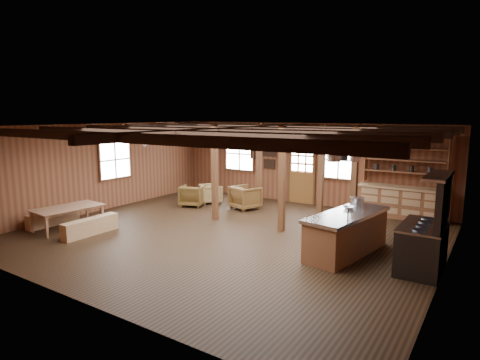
% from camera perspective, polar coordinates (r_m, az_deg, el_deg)
% --- Properties ---
extents(room, '(10.04, 9.04, 2.84)m').
position_cam_1_polar(room, '(10.23, -1.57, -0.18)').
color(room, black).
rests_on(room, ground).
extents(ceiling_joists, '(9.80, 8.82, 0.18)m').
position_cam_1_polar(ceiling_joists, '(10.25, -1.04, 7.03)').
color(ceiling_joists, black).
rests_on(ceiling_joists, ceiling).
extents(timber_posts, '(3.95, 2.35, 2.80)m').
position_cam_1_polar(timber_posts, '(11.74, 6.33, 0.99)').
color(timber_posts, '#4B2D15').
rests_on(timber_posts, floor).
extents(back_door, '(1.02, 0.08, 2.15)m').
position_cam_1_polar(back_door, '(14.15, 8.76, 0.23)').
color(back_door, brown).
rests_on(back_door, floor).
extents(window_back_left, '(1.32, 0.06, 1.32)m').
position_cam_1_polar(window_back_left, '(15.32, -0.05, 3.74)').
color(window_back_left, white).
rests_on(window_back_left, wall_back).
extents(window_back_right, '(1.02, 0.06, 1.32)m').
position_cam_1_polar(window_back_right, '(13.59, 13.85, 2.76)').
color(window_back_right, white).
rests_on(window_back_right, wall_back).
extents(window_left, '(0.14, 1.24, 1.32)m').
position_cam_1_polar(window_left, '(13.94, -17.37, 2.77)').
color(window_left, white).
rests_on(window_left, wall_back).
extents(notice_boards, '(1.08, 0.03, 0.90)m').
position_cam_1_polar(notice_boards, '(14.74, 3.53, 3.66)').
color(notice_boards, silver).
rests_on(notice_boards, wall_back).
extents(back_counter, '(2.55, 0.60, 2.45)m').
position_cam_1_polar(back_counter, '(12.95, 22.09, -2.45)').
color(back_counter, brown).
rests_on(back_counter, floor).
extents(pendant_lamps, '(1.86, 2.36, 0.66)m').
position_cam_1_polar(pendant_lamps, '(12.29, -7.59, 5.33)').
color(pendant_lamps, '#2B2B2E').
rests_on(pendant_lamps, ceiling).
extents(pot_rack, '(0.37, 3.00, 0.46)m').
position_cam_1_polar(pot_rack, '(9.02, 16.47, 3.89)').
color(pot_rack, '#2B2B2E').
rests_on(pot_rack, ceiling).
extents(kitchen_island, '(1.28, 2.61, 1.20)m').
position_cam_1_polar(kitchen_island, '(9.30, 14.93, -7.30)').
color(kitchen_island, brown).
rests_on(kitchen_island, floor).
extents(step_stool, '(0.55, 0.43, 0.44)m').
position_cam_1_polar(step_stool, '(10.80, 14.82, -6.40)').
color(step_stool, '#996645').
rests_on(step_stool, floor).
extents(commercial_range, '(0.81, 1.59, 1.96)m').
position_cam_1_polar(commercial_range, '(8.84, 24.84, -7.70)').
color(commercial_range, '#2B2B2E').
rests_on(commercial_range, floor).
extents(dining_table, '(1.14, 1.82, 0.61)m').
position_cam_1_polar(dining_table, '(11.86, -23.14, -5.02)').
color(dining_table, '#966344').
rests_on(dining_table, floor).
extents(bench_wall, '(0.28, 1.48, 0.41)m').
position_cam_1_polar(bench_wall, '(12.50, -25.03, -4.92)').
color(bench_wall, '#996645').
rests_on(bench_wall, floor).
extents(bench_aisle, '(0.29, 1.57, 0.43)m').
position_cam_1_polar(bench_aisle, '(11.15, -20.49, -6.21)').
color(bench_aisle, '#996645').
rests_on(bench_aisle, floor).
extents(armchair_a, '(0.99, 1.00, 0.71)m').
position_cam_1_polar(armchair_a, '(13.74, -6.78, -2.22)').
color(armchair_a, brown).
rests_on(armchair_a, floor).
extents(armchair_b, '(1.06, 1.07, 0.77)m').
position_cam_1_polar(armchair_b, '(13.21, 0.78, -2.48)').
color(armchair_b, brown).
rests_on(armchair_b, floor).
extents(armchair_c, '(1.00, 1.01, 0.66)m').
position_cam_1_polar(armchair_c, '(14.17, -4.18, -1.93)').
color(armchair_c, olive).
rests_on(armchair_c, floor).
extents(counter_pot, '(0.33, 0.33, 0.20)m').
position_cam_1_polar(counter_pot, '(9.97, 16.30, -2.92)').
color(counter_pot, silver).
rests_on(counter_pot, kitchen_island).
extents(bowl, '(0.32, 0.32, 0.06)m').
position_cam_1_polar(bowl, '(9.54, 15.21, -3.83)').
color(bowl, silver).
rests_on(bowl, kitchen_island).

